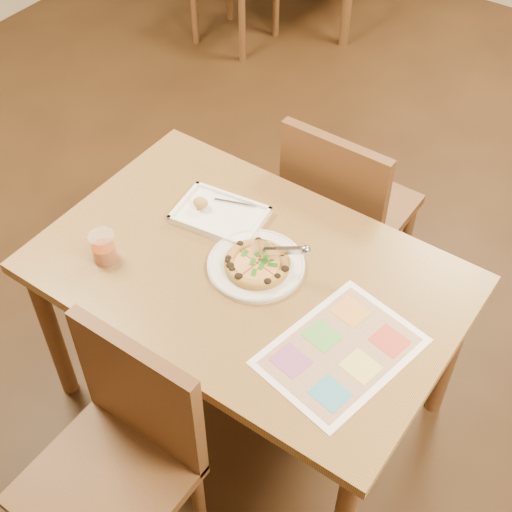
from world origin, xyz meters
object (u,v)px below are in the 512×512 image
Objects in this scene: chair_near at (123,439)px; chair_far at (342,200)px; pizza at (257,264)px; appetizer_tray at (218,215)px; dining_table at (248,288)px; plate at (256,265)px; pizza_cutter at (277,251)px; glass_tumbler at (104,249)px; menu at (341,351)px.

chair_far is (-0.00, 1.20, 0.00)m from chair_near.
appetizer_tray reaches higher than pizza.
plate reaches higher than dining_table.
plate is 0.11m from pizza_cutter.
pizza is (0.02, 0.62, 0.18)m from chair_near.
glass_tumbler is 0.23× the size of menu.
glass_tumbler reaches higher than plate.
pizza_cutter is 0.40× the size of menu.
glass_tumbler is at bearing 135.68° from chair_near.
chair_near and chair_far have the same top height.
glass_tumbler is (-0.39, -0.22, 0.13)m from dining_table.
menu is at bearing 52.10° from chair_near.
pizza_cutter is at bearing -16.61° from appetizer_tray.
appetizer_tray is (-0.24, 0.12, -0.02)m from pizza.
chair_near is 2.29× the size of pizza.
pizza_cutter is at bearing 31.25° from pizza.
chair_near is 1.07× the size of menu.
menu is at bearing 8.40° from glass_tumbler.
pizza is at bearing 162.25° from menu.
chair_near is at bearing -111.76° from pizza_cutter.
glass_tumbler is (-0.39, 0.39, 0.20)m from chair_near.
plate is at bearing -25.73° from appetizer_tray.
plate is at bearing 65.04° from dining_table.
pizza_cutter is 0.55× the size of appetizer_tray.
appetizer_tray is (-0.29, 0.09, -0.08)m from pizza_cutter.
chair_near is 0.79m from appetizer_tray.
glass_tumbler is at bearing -165.76° from pizza_cutter.
menu is at bearing 119.05° from chair_far.
chair_far is at bearing 92.10° from pizza.
chair_near is at bearing -91.08° from plate.
pizza is 0.39m from menu.
chair_far reaches higher than appetizer_tray.
chair_far is 2.72× the size of pizza_cutter.
dining_table is 0.12m from pizza.
appetizer_tray is at bearing 153.65° from pizza.
glass_tumbler is at bearing 64.25° from chair_far.
chair_near is 0.65m from menu.
chair_far is 4.59× the size of glass_tumbler.
menu is (0.37, -0.12, -0.02)m from pizza.
dining_table is at bearing 165.54° from menu.
pizza is 0.65× the size of appetizer_tray.
dining_table is 7.52× the size of pizza_cutter.
dining_table is 2.77× the size of chair_far.
appetizer_tray is (-0.23, 0.11, 0.00)m from plate.
pizza_cutter is (0.07, -0.55, 0.24)m from chair_far.
dining_table is 2.77× the size of chair_near.
pizza_cutter reaches higher than menu.
menu is (0.39, 0.50, 0.16)m from chair_near.
appetizer_tray is 0.40m from glass_tumbler.
pizza reaches higher than plate.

